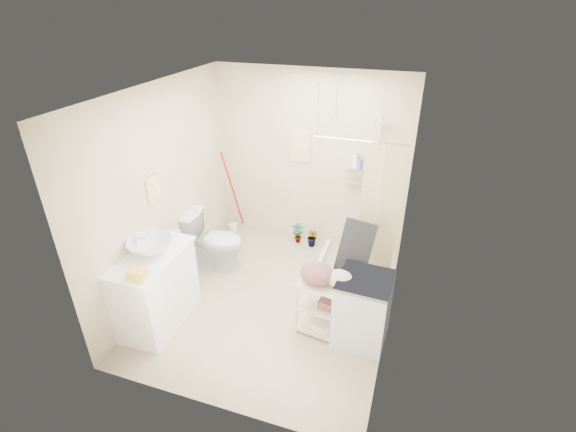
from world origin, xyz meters
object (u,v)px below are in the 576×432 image
at_px(toilet, 214,241).
at_px(laundry_rack, 325,303).
at_px(vanity, 156,289).
at_px(washing_machine, 362,309).

height_order(toilet, laundry_rack, toilet).
bearing_deg(vanity, laundry_rack, 11.60).
distance_m(toilet, laundry_rack, 1.93).
xyz_separation_m(vanity, washing_machine, (2.30, 0.47, -0.05)).
distance_m(toilet, washing_machine, 2.30).
bearing_deg(toilet, laundry_rack, -116.71).
xyz_separation_m(washing_machine, laundry_rack, (-0.41, -0.04, -0.00)).
height_order(toilet, washing_machine, toilet).
xyz_separation_m(toilet, laundry_rack, (1.77, -0.78, -0.02)).
height_order(washing_machine, laundry_rack, washing_machine).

